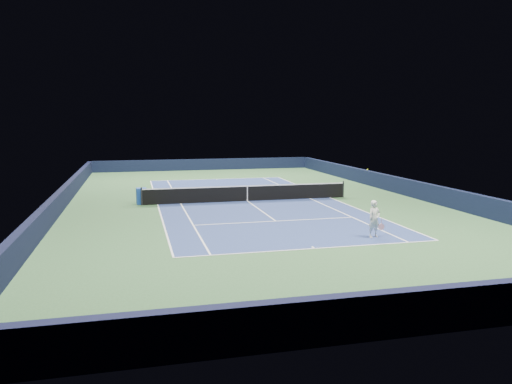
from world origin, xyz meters
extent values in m
plane|color=#2F552E|center=(0.00, 0.00, 0.00)|extent=(40.00, 40.00, 0.00)
cube|color=black|center=(0.00, 19.82, 0.55)|extent=(22.00, 0.35, 1.10)
cube|color=#111333|center=(0.00, -19.82, 0.55)|extent=(22.00, 0.35, 1.10)
cube|color=black|center=(10.82, 0.00, 0.55)|extent=(0.35, 40.00, 1.10)
cube|color=black|center=(-10.82, 0.00, 0.55)|extent=(0.35, 40.00, 1.10)
cube|color=navy|center=(0.00, 0.00, 0.00)|extent=(10.97, 23.77, 0.01)
cube|color=white|center=(0.00, 11.88, 0.01)|extent=(10.97, 0.08, 0.00)
cube|color=white|center=(0.00, -11.88, 0.01)|extent=(10.97, 0.08, 0.00)
cube|color=white|center=(5.49, 0.00, 0.01)|extent=(0.08, 23.77, 0.00)
cube|color=white|center=(-5.49, 0.00, 0.01)|extent=(0.08, 23.77, 0.00)
cube|color=white|center=(4.12, 0.00, 0.01)|extent=(0.08, 23.77, 0.00)
cube|color=white|center=(-4.12, 0.00, 0.01)|extent=(0.08, 23.77, 0.00)
cube|color=white|center=(0.00, 6.40, 0.01)|extent=(8.23, 0.08, 0.00)
cube|color=white|center=(0.00, -6.40, 0.01)|extent=(8.23, 0.08, 0.00)
cube|color=white|center=(0.00, 0.00, 0.01)|extent=(0.08, 12.80, 0.00)
cube|color=white|center=(0.00, 11.73, 0.01)|extent=(0.08, 0.30, 0.00)
cube|color=white|center=(0.00, -11.73, 0.01)|extent=(0.08, 0.30, 0.00)
cylinder|color=black|center=(-6.40, 0.00, 0.54)|extent=(0.10, 0.10, 1.07)
cylinder|color=black|center=(6.40, 0.00, 0.54)|extent=(0.10, 0.10, 1.07)
cube|color=black|center=(0.00, 0.00, 0.46)|extent=(12.80, 0.03, 0.91)
cube|color=white|center=(0.00, 0.00, 0.94)|extent=(12.80, 0.04, 0.06)
cube|color=white|center=(0.00, 0.00, 0.46)|extent=(0.05, 0.04, 0.91)
cube|color=#1C46A9|center=(-6.40, 0.45, 0.49)|extent=(0.63, 0.58, 0.97)
cube|color=white|center=(-6.11, 0.45, 0.45)|extent=(0.05, 0.43, 0.43)
imported|color=silver|center=(3.13, -10.70, 0.81)|extent=(0.66, 0.51, 1.60)
cylinder|color=pink|center=(3.45, -10.75, 0.70)|extent=(0.03, 0.03, 0.26)
cylinder|color=black|center=(3.45, -10.75, 0.46)|extent=(0.26, 0.02, 0.26)
cylinder|color=pink|center=(3.45, -10.75, 0.46)|extent=(0.28, 0.03, 0.28)
sphere|color=#B4D02C|center=(3.23, -9.70, 2.82)|extent=(0.07, 0.07, 0.07)
camera|label=1|loc=(-6.79, -29.80, 5.02)|focal=35.00mm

